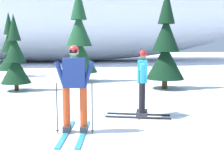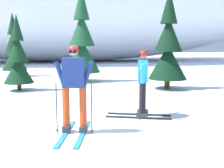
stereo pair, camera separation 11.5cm
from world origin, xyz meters
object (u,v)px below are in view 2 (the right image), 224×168
(pine_tree_far_right, at_px, (168,48))
(skier_navy_jacket, at_px, (74,87))
(skier_cyan_jacket, at_px, (143,82))
(pine_tree_center_right, at_px, (82,42))
(pine_tree_center_left, at_px, (14,50))
(pine_tree_center, at_px, (18,59))

(pine_tree_far_right, bearing_deg, skier_navy_jacket, -129.66)
(skier_cyan_jacket, bearing_deg, pine_tree_center_right, 96.33)
(pine_tree_center_left, distance_m, pine_tree_center_right, 4.90)
(skier_navy_jacket, bearing_deg, pine_tree_center, 107.05)
(skier_cyan_jacket, bearing_deg, pine_tree_center, 125.82)
(skier_navy_jacket, xyz_separation_m, pine_tree_center_left, (-2.73, 11.45, 0.59))
(skier_cyan_jacket, bearing_deg, pine_tree_center_left, 113.35)
(pine_tree_center_right, bearing_deg, skier_cyan_jacket, -83.67)
(skier_navy_jacket, distance_m, pine_tree_far_right, 6.75)
(pine_tree_center, height_order, pine_tree_far_right, pine_tree_far_right)
(pine_tree_center, relative_size, pine_tree_center_right, 0.65)
(pine_tree_center, distance_m, pine_tree_center_right, 3.71)
(skier_navy_jacket, bearing_deg, pine_tree_center_left, 103.43)
(pine_tree_center_left, bearing_deg, pine_tree_center_right, -40.35)
(pine_tree_center, relative_size, pine_tree_far_right, 0.74)
(pine_tree_center_right, xyz_separation_m, pine_tree_far_right, (3.29, -3.13, -0.24))
(skier_navy_jacket, bearing_deg, pine_tree_center_right, 83.22)
(pine_tree_center_left, height_order, pine_tree_center, pine_tree_center_left)
(skier_cyan_jacket, height_order, pine_tree_center_right, pine_tree_center_right)
(pine_tree_center, xyz_separation_m, pine_tree_far_right, (6.11, -0.82, 0.45))
(skier_cyan_jacket, distance_m, pine_tree_center_right, 7.47)
(pine_tree_center, bearing_deg, pine_tree_center_left, 99.34)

